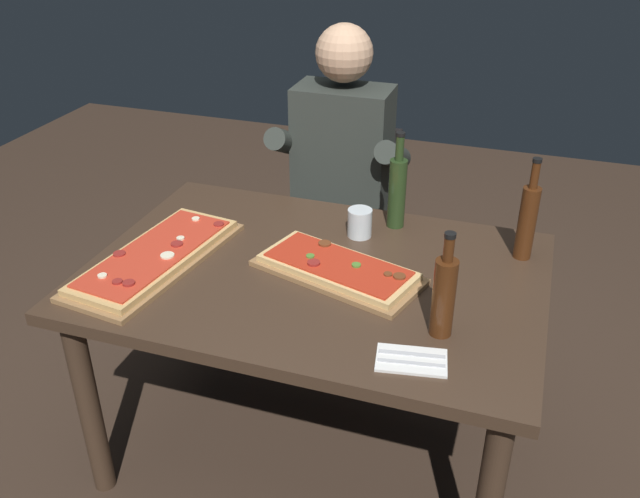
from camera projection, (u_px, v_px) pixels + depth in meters
ground_plane at (316, 444)px, 2.48m from camera, size 6.40×6.40×0.00m
dining_table at (315, 296)px, 2.17m from camera, size 1.40×0.96×0.74m
pizza_rectangular_front at (338, 269)px, 2.09m from camera, size 0.56×0.37×0.05m
pizza_rectangular_left at (156, 257)px, 2.15m from camera, size 0.34×0.66×0.05m
wine_bottle_dark at (527, 219)px, 2.13m from camera, size 0.06×0.06×0.34m
oil_bottle_amber at (397, 190)px, 2.32m from camera, size 0.06×0.06×0.34m
vinegar_bottle_green at (444, 295)px, 1.78m from camera, size 0.06×0.06×0.31m
tumbler_near_camera at (360, 224)px, 2.30m from camera, size 0.08×0.08×0.10m
napkin_cutlery_set at (411, 360)px, 1.73m from camera, size 0.20×0.14×0.01m
diner_chair at (346, 218)px, 2.99m from camera, size 0.44×0.44×0.87m
seated_diner at (339, 174)px, 2.77m from camera, size 0.53×0.41×1.33m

